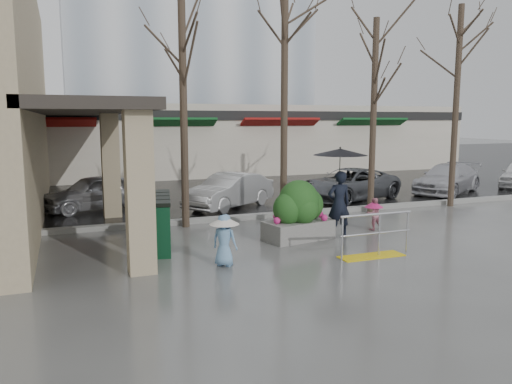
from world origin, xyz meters
TOP-DOWN VIEW (x-y plane):
  - ground at (0.00, 0.00)m, footprint 120.00×120.00m
  - street_asphalt at (0.00, 22.00)m, footprint 120.00×36.00m
  - curb at (0.00, 4.00)m, footprint 120.00×0.30m
  - canopy_slab at (-4.80, 8.00)m, footprint 2.80×18.00m
  - pillar_front at (-3.90, -0.50)m, footprint 0.55×0.55m
  - pillar_back at (-3.90, 6.00)m, footprint 0.55×0.55m
  - storefront_row at (2.00, 17.97)m, footprint 34.00×6.74m
  - office_tower at (4.00, 30.00)m, footprint 18.00×12.00m
  - handrail at (1.36, -1.20)m, footprint 1.90×0.50m
  - tree_west at (-2.00, 3.60)m, footprint 3.20×3.20m
  - tree_midwest at (1.20, 3.60)m, footprint 3.20×3.20m
  - tree_mideast at (4.50, 3.60)m, footprint 3.20×3.20m
  - tree_east at (8.00, 3.60)m, footprint 3.20×3.20m
  - woman at (1.60, 0.83)m, footprint 1.46×1.46m
  - child_pink at (3.00, 1.22)m, footprint 0.54×0.54m
  - child_blue at (-2.14, -0.67)m, footprint 0.66×0.66m
  - planter at (0.45, 0.97)m, footprint 1.98×1.27m
  - news_boxes at (-3.15, 1.47)m, footprint 0.95×2.39m
  - car_a at (-4.37, 7.51)m, footprint 3.99×2.71m
  - car_b at (0.22, 6.18)m, footprint 3.92×3.24m
  - car_c at (5.19, 6.15)m, footprint 4.96×3.42m
  - car_d at (10.26, 6.30)m, footprint 4.66×3.58m

SIDE VIEW (x-z plane):
  - ground at x=0.00m, z-range 0.00..0.00m
  - street_asphalt at x=0.00m, z-range 0.00..0.01m
  - curb at x=0.00m, z-range 0.00..0.15m
  - handrail at x=1.36m, z-range -0.14..0.89m
  - child_pink at x=3.00m, z-range 0.07..1.01m
  - car_a at x=-4.37m, z-range 0.00..1.26m
  - car_b at x=0.22m, z-range 0.00..1.26m
  - car_c at x=5.19m, z-range 0.00..1.26m
  - car_d at x=10.26m, z-range 0.00..1.26m
  - news_boxes at x=-3.15m, z-range 0.00..1.30m
  - child_blue at x=-2.14m, z-range 0.11..1.26m
  - planter at x=0.45m, z-range -0.04..1.56m
  - woman at x=1.60m, z-range 0.28..2.74m
  - pillar_front at x=-3.90m, z-range 0.00..3.50m
  - pillar_back at x=-3.90m, z-range 0.00..3.50m
  - storefront_row at x=2.00m, z-range 0.01..4.01m
  - canopy_slab at x=-4.80m, z-range 3.50..3.75m
  - tree_mideast at x=4.50m, z-range 1.61..8.11m
  - tree_west at x=-2.00m, z-range 1.68..8.48m
  - tree_midwest at x=1.20m, z-range 1.73..8.73m
  - tree_east at x=8.00m, z-range 1.78..8.98m
  - office_tower at x=4.00m, z-range 0.00..25.00m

